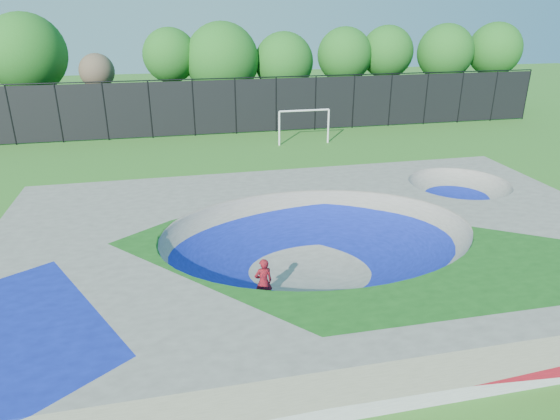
# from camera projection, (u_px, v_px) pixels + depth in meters

# --- Properties ---
(ground) EXTENTS (120.00, 120.00, 0.00)m
(ground) POSITION_uv_depth(u_px,v_px,m) (317.00, 268.00, 17.77)
(ground) COLOR #29651C
(ground) RESTS_ON ground
(skate_deck) EXTENTS (22.00, 14.00, 1.50)m
(skate_deck) POSITION_uv_depth(u_px,v_px,m) (318.00, 249.00, 17.49)
(skate_deck) COLOR gray
(skate_deck) RESTS_ON ground
(skater) EXTENTS (0.63, 0.46, 1.58)m
(skater) POSITION_uv_depth(u_px,v_px,m) (263.00, 282.00, 15.30)
(skater) COLOR red
(skater) RESTS_ON ground
(skateboard) EXTENTS (0.81, 0.44, 0.05)m
(skateboard) POSITION_uv_depth(u_px,v_px,m) (264.00, 303.00, 15.58)
(skateboard) COLOR black
(skateboard) RESTS_ON ground
(soccer_goal) EXTENTS (3.54, 0.12, 2.34)m
(soccer_goal) POSITION_uv_depth(u_px,v_px,m) (304.00, 120.00, 33.38)
(soccer_goal) COLOR white
(soccer_goal) RESTS_ON ground
(fence) EXTENTS (48.09, 0.09, 4.04)m
(fence) POSITION_uv_depth(u_px,v_px,m) (236.00, 105.00, 35.98)
(fence) COLOR black
(fence) RESTS_ON ground
(treeline) EXTENTS (52.79, 7.24, 8.41)m
(treeline) POSITION_uv_depth(u_px,v_px,m) (190.00, 56.00, 39.05)
(treeline) COLOR #482E24
(treeline) RESTS_ON ground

